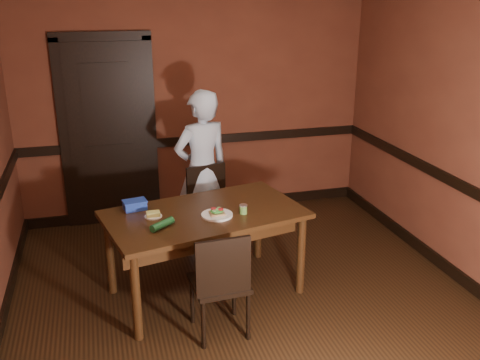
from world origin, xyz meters
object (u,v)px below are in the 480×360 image
cheese_saucer (153,215)px  dining_table (205,253)px  chair_near (219,281)px  sandwich_plate (217,214)px  sauce_jar (243,209)px  person (202,170)px  chair_far (206,214)px  food_tub (135,205)px

cheese_saucer → dining_table: bearing=-2.3°
chair_near → sandwich_plate: (0.10, 0.49, 0.35)m
sandwich_plate → sauce_jar: bearing=-2.4°
chair_near → person: 1.60m
chair_far → cheese_saucer: (-0.59, -0.67, 0.34)m
dining_table → chair_far: size_ratio=1.82×
chair_near → person: bearing=-100.2°
chair_far → cheese_saucer: bearing=-144.0°
cheese_saucer → food_tub: (-0.13, 0.20, 0.02)m
chair_far → sandwich_plate: (-0.07, -0.79, 0.34)m
chair_near → sauce_jar: size_ratio=11.03×
chair_near → person: size_ratio=0.54×
food_tub → dining_table: bearing=-30.8°
person → food_tub: (-0.74, -0.73, -0.01)m
chair_far → sauce_jar: chair_far is taller
person → sandwich_plate: person is taller
person → chair_near: bearing=66.2°
person → cheese_saucer: 1.11m
chair_near → food_tub: bearing=-59.2°
chair_far → person: (0.02, 0.27, 0.37)m
person → sauce_jar: 1.07m
chair_near → person: (0.19, 1.55, 0.38)m
chair_far → sauce_jar: (0.16, -0.80, 0.36)m
cheese_saucer → sauce_jar: bearing=-10.0°
chair_near → sandwich_plate: 0.61m
person → sandwich_plate: 1.06m
sauce_jar → sandwich_plate: bearing=177.6°
dining_table → sauce_jar: size_ratio=20.51×
dining_table → sauce_jar: bearing=-32.2°
sandwich_plate → sauce_jar: (0.23, -0.01, 0.02)m
dining_table → cheese_saucer: cheese_saucer is taller
food_tub → chair_near: bearing=-65.6°
chair_near → sandwich_plate: size_ratio=3.36×
person → sandwich_plate: (-0.09, -1.06, -0.04)m
chair_far → food_tub: bearing=-159.8°
chair_far → chair_near: chair_far is taller
dining_table → sandwich_plate: size_ratio=6.24×
dining_table → person: (0.17, 0.95, 0.44)m
chair_near → food_tub: 1.05m
chair_far → food_tub: size_ratio=4.18×
dining_table → sandwich_plate: sandwich_plate is taller
sauce_jar → cheese_saucer: 0.75m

